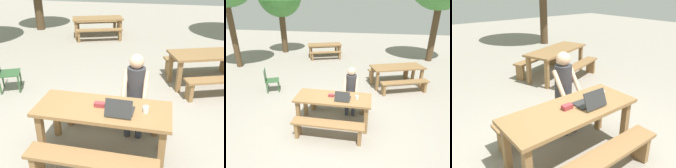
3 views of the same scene
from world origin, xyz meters
The scene contains 14 objects.
ground_plane centered at (0.00, 0.00, 0.00)m, with size 30.00×30.00×0.00m, color gray.
picnic_table_front centered at (0.00, 0.00, 0.65)m, with size 1.87×0.74×0.77m.
bench_near centered at (0.00, -0.65, 0.34)m, with size 1.66×0.30×0.45m.
bench_far centered at (0.00, 0.65, 0.34)m, with size 1.66×0.30×0.45m.
laptop centered at (0.25, -0.09, 0.83)m, with size 0.36×0.34×0.24m.
small_pouch centered at (-0.05, 0.02, 0.80)m, with size 0.15×0.08×0.06m.
coffee_mug centered at (0.59, 0.00, 0.82)m, with size 0.08×0.08×0.09m.
person_seated centered at (0.37, 0.61, 0.78)m, with size 0.39×0.40×1.35m.
plastic_chair centered at (-2.56, 1.54, 0.44)m, with size 0.59×0.59×0.81m.
picnic_table_mid centered at (-1.75, 6.28, 0.60)m, with size 2.00×1.38×0.71m.
bench_mid_south centered at (-1.53, 5.66, 0.32)m, with size 1.65×0.83×0.43m.
bench_mid_north centered at (-1.97, 6.89, 0.32)m, with size 1.65×0.83×0.43m.
picnic_table_rear centered at (1.81, 2.78, 0.64)m, with size 2.01×1.34×0.76m.
bench_rear_north centered at (1.59, 3.39, 0.33)m, with size 1.69×0.85×0.44m.
Camera 1 is at (0.75, -2.90, 2.58)m, focal length 40.70 mm.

